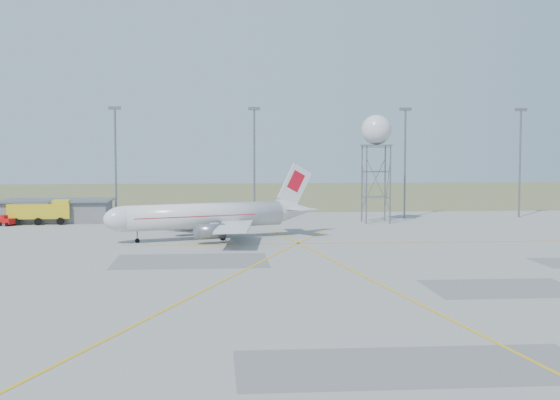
{
  "coord_description": "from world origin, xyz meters",
  "views": [
    {
      "loc": [
        -17.1,
        -76.2,
        13.58
      ],
      "look_at": [
        -7.45,
        40.0,
        5.35
      ],
      "focal_mm": 50.0,
      "sensor_mm": 36.0,
      "label": 1
    }
  ],
  "objects": [
    {
      "name": "building_grey",
      "position": [
        -45.0,
        64.0,
        1.97
      ],
      "size": [
        19.0,
        10.0,
        3.9
      ],
      "color": "slate",
      "rests_on": "ground"
    },
    {
      "name": "radar_tower",
      "position": [
        10.92,
        58.1,
        10.58
      ],
      "size": [
        5.21,
        5.21,
        18.86
      ],
      "color": "slate",
      "rests_on": "ground"
    },
    {
      "name": "mast_b",
      "position": [
        -10.0,
        66.0,
        12.07
      ],
      "size": [
        2.2,
        0.5,
        20.5
      ],
      "color": "slate",
      "rests_on": "ground"
    },
    {
      "name": "grass_strip",
      "position": [
        0.0,
        140.0,
        0.01
      ],
      "size": [
        400.0,
        120.0,
        0.03
      ],
      "primitive_type": "cube",
      "color": "#626F3D",
      "rests_on": "ground"
    },
    {
      "name": "baggage_tug",
      "position": [
        -52.18,
        57.74,
        0.68
      ],
      "size": [
        2.79,
        2.72,
        1.8
      ],
      "rotation": [
        0.0,
        0.0,
        -0.58
      ],
      "color": "#B40C0D",
      "rests_on": "ground"
    },
    {
      "name": "fire_truck",
      "position": [
        -46.97,
        60.02,
        1.99
      ],
      "size": [
        10.55,
        4.71,
        4.14
      ],
      "rotation": [
        0.0,
        0.0,
        0.07
      ],
      "color": "gold",
      "rests_on": "ground"
    },
    {
      "name": "airliner_main",
      "position": [
        -18.16,
        36.29,
        3.33
      ],
      "size": [
        31.02,
        29.17,
        10.87
      ],
      "rotation": [
        0.0,
        0.0,
        3.49
      ],
      "color": "silver",
      "rests_on": "ground"
    },
    {
      "name": "mast_d",
      "position": [
        40.0,
        66.0,
        12.07
      ],
      "size": [
        2.2,
        0.5,
        20.5
      ],
      "color": "slate",
      "rests_on": "ground"
    },
    {
      "name": "ground",
      "position": [
        0.0,
        0.0,
        0.0
      ],
      "size": [
        400.0,
        400.0,
        0.0
      ],
      "primitive_type": "plane",
      "color": "gray",
      "rests_on": "ground"
    },
    {
      "name": "mast_a",
      "position": [
        -35.0,
        66.0,
        12.07
      ],
      "size": [
        2.2,
        0.5,
        20.5
      ],
      "color": "slate",
      "rests_on": "ground"
    },
    {
      "name": "mast_c",
      "position": [
        18.0,
        66.0,
        12.07
      ],
      "size": [
        2.2,
        0.5,
        20.5
      ],
      "color": "slate",
      "rests_on": "ground"
    }
  ]
}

